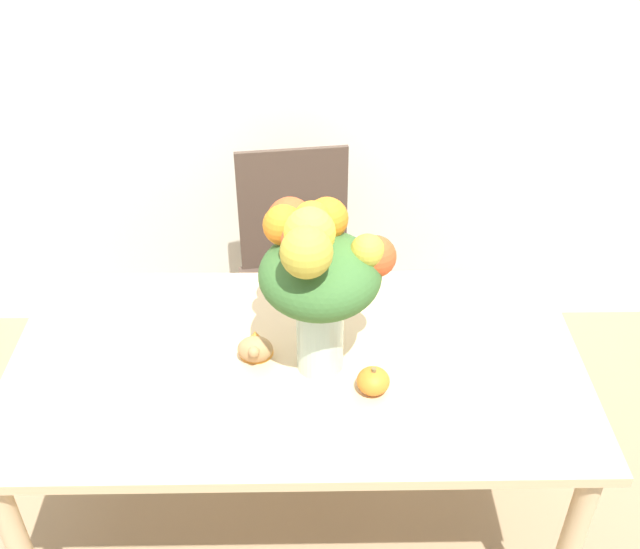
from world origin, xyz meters
TOP-DOWN VIEW (x-y plane):
  - ground_plane at (0.00, 0.00)m, footprint 12.00×12.00m
  - wall_back at (0.00, 1.15)m, footprint 8.00×0.06m
  - dining_table at (0.00, 0.00)m, footprint 1.53×0.80m
  - flower_vase at (0.06, -0.01)m, footprint 0.34×0.37m
  - pumpkin at (0.20, -0.11)m, footprint 0.08×0.08m
  - turkey_figurine at (-0.11, 0.02)m, footprint 0.09×0.13m
  - dining_chair_near_window at (-0.01, 0.74)m, footprint 0.47×0.47m

SIDE VIEW (x-z plane):
  - ground_plane at x=0.00m, z-range 0.00..0.00m
  - dining_chair_near_window at x=-0.01m, z-range 0.02..0.97m
  - dining_table at x=0.00m, z-range 0.28..1.04m
  - pumpkin at x=0.20m, z-range 0.76..0.83m
  - turkey_figurine at x=-0.11m, z-range 0.76..0.84m
  - flower_vase at x=0.06m, z-range 0.81..1.32m
  - wall_back at x=0.00m, z-range 0.00..2.70m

